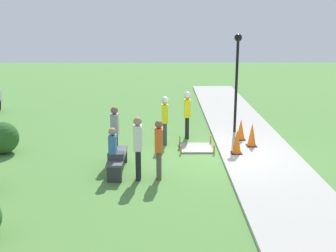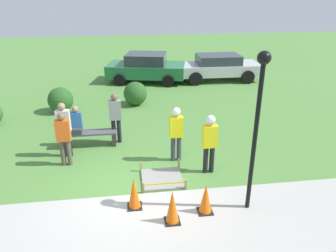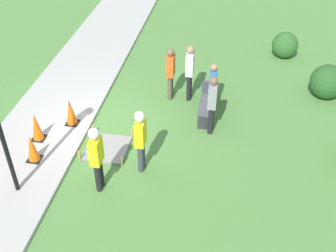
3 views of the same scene
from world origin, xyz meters
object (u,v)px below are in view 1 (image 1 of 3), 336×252
traffic_cone_far_patch (252,135)px  traffic_cone_sidewalk_edge (241,129)px  bystander_in_orange_shirt (159,146)px  traffic_cone_near_patch (237,142)px  worker_supervisor (187,111)px  worker_assistant (165,116)px  bystander_in_white_shirt (115,131)px  lamppost_near (237,68)px  bystander_in_gray_shirt (138,144)px  park_bench (118,160)px  person_seated_on_bench (114,147)px

traffic_cone_far_patch → traffic_cone_sidewalk_edge: size_ratio=1.08×
traffic_cone_sidewalk_edge → bystander_in_orange_shirt: bystander_in_orange_shirt is taller
traffic_cone_near_patch → worker_supervisor: (2.16, 1.48, 0.55)m
worker_assistant → bystander_in_white_shirt: bearing=139.6°
traffic_cone_sidewalk_edge → lamppost_near: lamppost_near is taller
worker_assistant → bystander_in_gray_shirt: 3.40m
traffic_cone_far_patch → park_bench: size_ratio=0.44×
traffic_cone_near_patch → traffic_cone_sidewalk_edge: bearing=-14.2°
bystander_in_orange_shirt → lamppost_near: lamppost_near is taller
worker_supervisor → bystander_in_white_shirt: (-2.60, 2.34, -0.06)m
worker_assistant → bystander_in_orange_shirt: 3.26m
traffic_cone_sidewalk_edge → worker_assistant: 2.76m
traffic_cone_far_patch → traffic_cone_sidewalk_edge: traffic_cone_far_patch is taller
traffic_cone_near_patch → traffic_cone_far_patch: size_ratio=0.97×
bystander_in_gray_shirt → lamppost_near: size_ratio=0.48×
bystander_in_gray_shirt → lamppost_near: lamppost_near is taller
traffic_cone_sidewalk_edge → park_bench: traffic_cone_sidewalk_edge is taller
worker_assistant → bystander_in_white_shirt: size_ratio=0.99×
traffic_cone_sidewalk_edge → bystander_in_gray_shirt: size_ratio=0.43×
traffic_cone_far_patch → worker_supervisor: (1.36, 2.12, 0.53)m
bystander_in_orange_shirt → bystander_in_gray_shirt: bearing=96.6°
bystander_in_gray_shirt → bystander_in_white_shirt: bystander_in_gray_shirt is taller
park_bench → person_seated_on_bench: person_seated_on_bench is taller
person_seated_on_bench → bystander_in_white_shirt: bearing=5.1°
traffic_cone_far_patch → bystander_in_orange_shirt: 4.13m
traffic_cone_near_patch → bystander_in_white_shirt: bystander_in_white_shirt is taller
park_bench → bystander_in_gray_shirt: 1.09m
lamppost_near → worker_supervisor: bearing=104.5°
person_seated_on_bench → bystander_in_gray_shirt: bearing=-111.4°
worker_supervisor → worker_assistant: 1.14m
worker_supervisor → worker_assistant: size_ratio=1.02×
traffic_cone_far_patch → worker_supervisor: bearing=57.3°
traffic_cone_far_patch → person_seated_on_bench: bearing=119.9°
traffic_cone_far_patch → worker_assistant: size_ratio=0.47×
bystander_in_white_shirt → traffic_cone_sidewalk_edge: bearing=-64.2°
traffic_cone_far_patch → traffic_cone_near_patch: bearing=141.3°
traffic_cone_near_patch → bystander_in_gray_shirt: 3.64m
traffic_cone_sidewalk_edge → bystander_in_white_shirt: bearing=115.8°
worker_assistant → lamppost_near: lamppost_near is taller
traffic_cone_near_patch → bystander_in_gray_shirt: bearing=123.1°
bystander_in_orange_shirt → lamppost_near: size_ratio=0.45×
traffic_cone_sidewalk_edge → traffic_cone_far_patch: bearing=-163.5°
traffic_cone_far_patch → person_seated_on_bench: (-2.50, 4.34, 0.35)m
worker_supervisor → lamppost_near: size_ratio=0.47×
traffic_cone_far_patch → traffic_cone_sidewalk_edge: (0.80, 0.24, -0.03)m
traffic_cone_near_patch → lamppost_near: size_ratio=0.21×
traffic_cone_sidewalk_edge → bystander_in_orange_shirt: bearing=140.8°
traffic_cone_sidewalk_edge → lamppost_near: size_ratio=0.20×
park_bench → bystander_in_white_shirt: bystander_in_white_shirt is taller
park_bench → person_seated_on_bench: bearing=171.8°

